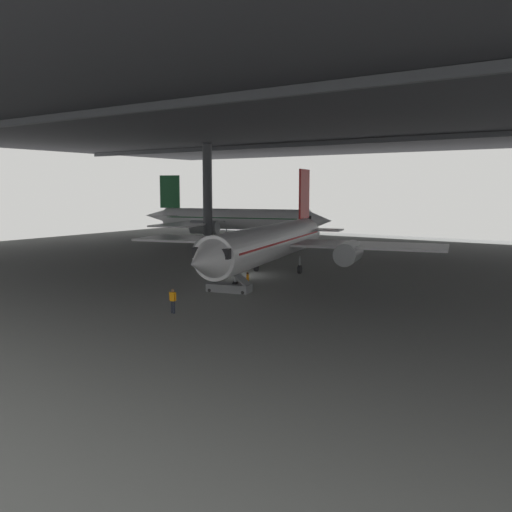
% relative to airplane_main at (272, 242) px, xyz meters
% --- Properties ---
extents(ground_plane, '(110.00, 110.00, 0.00)m').
position_rel_airplane_main_xyz_m(ground_plane, '(-2.57, -1.67, -3.39)').
color(ground_plane, slate).
extents(hangar_structure, '(121.00, 99.00, 17.21)m').
position_rel_airplane_main_xyz_m(hangar_structure, '(-2.63, 12.08, 13.19)').
color(hangar_structure, '#4C4F54').
rests_on(hangar_structure, ground_plane).
extents(airplane_main, '(34.42, 35.04, 11.12)m').
position_rel_airplane_main_xyz_m(airplane_main, '(0.00, 0.00, 0.00)').
color(airplane_main, white).
rests_on(airplane_main, ground_plane).
extents(boarding_stairs, '(4.34, 2.33, 4.59)m').
position_rel_airplane_main_xyz_m(boarding_stairs, '(1.72, -9.68, -2.66)').
color(boarding_stairs, slate).
rests_on(boarding_stairs, ground_plane).
extents(crew_worker_near_nose, '(0.54, 0.30, 1.77)m').
position_rel_airplane_main_xyz_m(crew_worker_near_nose, '(3.37, -18.49, -2.37)').
color(crew_worker_near_nose, '#232838').
rests_on(crew_worker_near_nose, ground_plane).
extents(crew_worker_by_stairs, '(0.38, 0.47, 1.60)m').
position_rel_airplane_main_xyz_m(crew_worker_by_stairs, '(2.66, -8.15, -2.48)').
color(crew_worker_by_stairs, '#232838').
rests_on(crew_worker_by_stairs, ground_plane).
extents(airplane_distant, '(35.41, 34.83, 11.24)m').
position_rel_airplane_main_xyz_m(airplane_distant, '(-28.64, 32.09, 0.02)').
color(airplane_distant, white).
rests_on(airplane_distant, ground_plane).
extents(baggage_tug, '(2.07, 2.51, 0.90)m').
position_rel_airplane_main_xyz_m(baggage_tug, '(-7.76, 3.66, -2.86)').
color(baggage_tug, yellow).
rests_on(baggage_tug, ground_plane).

